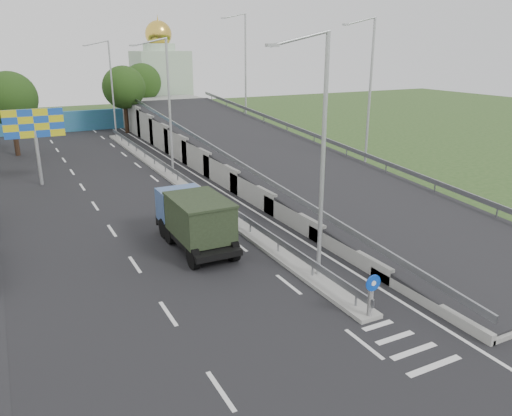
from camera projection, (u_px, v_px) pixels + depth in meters
ground at (411, 350)px, 16.63m from camera, size 160.00×160.00×0.00m
road_surface at (154, 203)px, 32.23m from camera, size 26.00×90.00×0.04m
median at (178, 182)px, 36.89m from camera, size 1.00×44.00×0.20m
overpass_ramp at (267, 150)px, 39.64m from camera, size 10.00×50.00×3.50m
median_guardrail at (177, 173)px, 36.69m from camera, size 0.09×44.00×0.71m
sign_bollard at (371, 295)px, 18.15m from camera, size 0.64×0.23×1.67m
lamp_post_near at (320, 147)px, 19.95m from camera, size 2.74×0.18×10.08m
lamp_post_mid at (167, 101)px, 36.86m from camera, size 2.74×0.18×10.08m
lamp_post_far at (110, 83)px, 53.76m from camera, size 2.74×0.18×10.08m
blue_wall at (67, 122)px, 58.48m from camera, size 30.00×0.50×2.40m
church at (161, 78)px, 70.06m from camera, size 7.00×7.00×13.80m
billboard at (34, 128)px, 35.09m from camera, size 4.00×0.24×5.50m
tree_left_mid at (10, 99)px, 44.49m from camera, size 4.80×4.80×7.60m
tree_median_far at (124, 88)px, 56.47m from camera, size 4.80×4.80×7.60m
tree_ramp_far at (142, 83)px, 64.13m from camera, size 4.80×4.80×7.60m
dump_truck at (194, 218)px, 24.76m from camera, size 2.47×6.27×2.76m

